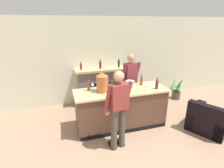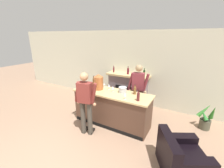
# 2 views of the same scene
# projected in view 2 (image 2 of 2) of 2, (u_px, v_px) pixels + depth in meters

# --- Properties ---
(wall_back_panel) EXTENTS (12.00, 0.07, 2.75)m
(wall_back_panel) POSITION_uv_depth(u_px,v_px,m) (129.00, 68.00, 5.76)
(wall_back_panel) COLOR silver
(wall_back_panel) RESTS_ON ground_plane
(bar_counter) EXTENTS (2.30, 0.77, 1.01)m
(bar_counter) POSITION_uv_depth(u_px,v_px,m) (112.00, 108.00, 4.45)
(bar_counter) COLOR brown
(bar_counter) RESTS_ON ground_plane
(fireplace_stone) EXTENTS (1.62, 0.52, 1.49)m
(fireplace_stone) POSITION_uv_depth(u_px,v_px,m) (128.00, 89.00, 5.75)
(fireplace_stone) COLOR slate
(fireplace_stone) RESTS_ON ground_plane
(armchair_black) EXTENTS (1.10, 1.13, 0.78)m
(armchair_black) POSITION_uv_depth(u_px,v_px,m) (179.00, 159.00, 2.90)
(armchair_black) COLOR black
(armchair_black) RESTS_ON ground_plane
(potted_plant_corner) EXTENTS (0.49, 0.47, 0.77)m
(potted_plant_corner) POSITION_uv_depth(u_px,v_px,m) (206.00, 119.00, 4.25)
(potted_plant_corner) COLOR #514F3D
(potted_plant_corner) RESTS_ON ground_plane
(person_customer) EXTENTS (0.65, 0.36, 1.72)m
(person_customer) POSITION_uv_depth(u_px,v_px,m) (86.00, 101.00, 3.84)
(person_customer) COLOR #464138
(person_customer) RESTS_ON ground_plane
(person_bartender) EXTENTS (0.65, 0.37, 1.74)m
(person_bartender) POSITION_uv_depth(u_px,v_px,m) (138.00, 89.00, 4.64)
(person_bartender) COLOR #4F392F
(person_bartender) RESTS_ON ground_plane
(copper_dispenser) EXTENTS (0.28, 0.32, 0.47)m
(copper_dispenser) POSITION_uv_depth(u_px,v_px,m) (99.00, 82.00, 4.46)
(copper_dispenser) COLOR #B86434
(copper_dispenser) RESTS_ON bar_counter
(ice_bucket_steel) EXTENTS (0.23, 0.23, 0.16)m
(ice_bucket_steel) POSITION_uv_depth(u_px,v_px,m) (123.00, 90.00, 4.25)
(ice_bucket_steel) COLOR silver
(ice_bucket_steel) RESTS_ON bar_counter
(wine_bottle_cabernet_heavy) EXTENTS (0.07, 0.07, 0.29)m
(wine_bottle_cabernet_heavy) POSITION_uv_depth(u_px,v_px,m) (138.00, 96.00, 3.70)
(wine_bottle_cabernet_heavy) COLOR #592022
(wine_bottle_cabernet_heavy) RESTS_ON bar_counter
(wine_bottle_rose_blush) EXTENTS (0.08, 0.08, 0.27)m
(wine_bottle_rose_blush) POSITION_uv_depth(u_px,v_px,m) (135.00, 90.00, 4.12)
(wine_bottle_rose_blush) COLOR brown
(wine_bottle_rose_blush) RESTS_ON bar_counter
(wine_bottle_port_short) EXTENTS (0.07, 0.07, 0.34)m
(wine_bottle_port_short) POSITION_uv_depth(u_px,v_px,m) (94.00, 82.00, 4.76)
(wine_bottle_port_short) COLOR brown
(wine_bottle_port_short) RESTS_ON bar_counter
(wine_glass_mid_counter) EXTENTS (0.08, 0.08, 0.15)m
(wine_glass_mid_counter) POSITION_uv_depth(u_px,v_px,m) (104.00, 84.00, 4.69)
(wine_glass_mid_counter) COLOR silver
(wine_glass_mid_counter) RESTS_ON bar_counter
(wine_glass_front_right) EXTENTS (0.08, 0.08, 0.17)m
(wine_glass_front_right) POSITION_uv_depth(u_px,v_px,m) (113.00, 88.00, 4.30)
(wine_glass_front_right) COLOR silver
(wine_glass_front_right) RESTS_ON bar_counter
(wine_glass_near_bucket) EXTENTS (0.07, 0.07, 0.18)m
(wine_glass_near_bucket) POSITION_uv_depth(u_px,v_px,m) (109.00, 85.00, 4.47)
(wine_glass_near_bucket) COLOR silver
(wine_glass_near_bucket) RESTS_ON bar_counter
(wine_glass_front_left) EXTENTS (0.07, 0.07, 0.18)m
(wine_glass_front_left) POSITION_uv_depth(u_px,v_px,m) (125.00, 95.00, 3.78)
(wine_glass_front_left) COLOR silver
(wine_glass_front_left) RESTS_ON bar_counter
(wine_glass_by_dispenser) EXTENTS (0.09, 0.09, 0.18)m
(wine_glass_by_dispenser) POSITION_uv_depth(u_px,v_px,m) (98.00, 82.00, 4.78)
(wine_glass_by_dispenser) COLOR silver
(wine_glass_by_dispenser) RESTS_ON bar_counter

